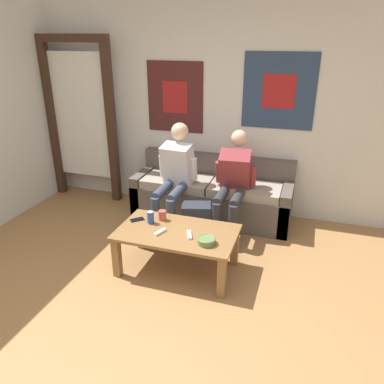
{
  "coord_description": "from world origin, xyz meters",
  "views": [
    {
      "loc": [
        1.05,
        -2.01,
        2.15
      ],
      "look_at": [
        -0.04,
        1.35,
        0.65
      ],
      "focal_mm": 35.0,
      "sensor_mm": 36.0,
      "label": 1
    }
  ],
  "objects_px": {
    "person_seated_adult": "(175,174)",
    "backpack": "(196,224)",
    "pillar_candle": "(162,215)",
    "couch": "(212,196)",
    "person_seated_teen": "(233,181)",
    "ceramic_bowl": "(206,240)",
    "game_controller_near_left": "(160,232)",
    "game_controller_near_right": "(189,235)",
    "cell_phone": "(137,220)",
    "drink_can_blue": "(151,217)",
    "coffee_table": "(177,238)"
  },
  "relations": [
    {
      "from": "person_seated_adult",
      "to": "backpack",
      "type": "relative_size",
      "value": 2.78
    },
    {
      "from": "pillar_candle",
      "to": "couch",
      "type": "bearing_deg",
      "value": 77.74
    },
    {
      "from": "person_seated_adult",
      "to": "backpack",
      "type": "distance_m",
      "value": 0.64
    },
    {
      "from": "person_seated_teen",
      "to": "ceramic_bowl",
      "type": "relative_size",
      "value": 6.91
    },
    {
      "from": "pillar_candle",
      "to": "person_seated_teen",
      "type": "bearing_deg",
      "value": 54.34
    },
    {
      "from": "person_seated_teen",
      "to": "pillar_candle",
      "type": "distance_m",
      "value": 0.95
    },
    {
      "from": "pillar_candle",
      "to": "game_controller_near_left",
      "type": "height_order",
      "value": "pillar_candle"
    },
    {
      "from": "couch",
      "to": "game_controller_near_right",
      "type": "distance_m",
      "value": 1.3
    },
    {
      "from": "couch",
      "to": "cell_phone",
      "type": "distance_m",
      "value": 1.24
    },
    {
      "from": "drink_can_blue",
      "to": "game_controller_near_left",
      "type": "xyz_separation_m",
      "value": [
        0.17,
        -0.16,
        -0.05
      ]
    },
    {
      "from": "couch",
      "to": "drink_can_blue",
      "type": "height_order",
      "value": "couch"
    },
    {
      "from": "couch",
      "to": "pillar_candle",
      "type": "bearing_deg",
      "value": -102.26
    },
    {
      "from": "person_seated_adult",
      "to": "person_seated_teen",
      "type": "xyz_separation_m",
      "value": [
        0.68,
        0.06,
        -0.03
      ]
    },
    {
      "from": "person_seated_teen",
      "to": "backpack",
      "type": "distance_m",
      "value": 0.63
    },
    {
      "from": "backpack",
      "to": "ceramic_bowl",
      "type": "xyz_separation_m",
      "value": [
        0.32,
        -0.73,
        0.25
      ]
    },
    {
      "from": "person_seated_teen",
      "to": "game_controller_near_left",
      "type": "xyz_separation_m",
      "value": [
        -0.46,
        -1.02,
        -0.19
      ]
    },
    {
      "from": "coffee_table",
      "to": "game_controller_near_left",
      "type": "height_order",
      "value": "game_controller_near_left"
    },
    {
      "from": "person_seated_adult",
      "to": "backpack",
      "type": "xyz_separation_m",
      "value": [
        0.35,
        -0.28,
        -0.45
      ]
    },
    {
      "from": "pillar_candle",
      "to": "cell_phone",
      "type": "xyz_separation_m",
      "value": [
        -0.24,
        -0.08,
        -0.04
      ]
    },
    {
      "from": "coffee_table",
      "to": "person_seated_teen",
      "type": "height_order",
      "value": "person_seated_teen"
    },
    {
      "from": "couch",
      "to": "person_seated_teen",
      "type": "relative_size",
      "value": 1.69
    },
    {
      "from": "ceramic_bowl",
      "to": "game_controller_near_right",
      "type": "bearing_deg",
      "value": 155.9
    },
    {
      "from": "person_seated_teen",
      "to": "pillar_candle",
      "type": "xyz_separation_m",
      "value": [
        -0.55,
        -0.76,
        -0.15
      ]
    },
    {
      "from": "ceramic_bowl",
      "to": "pillar_candle",
      "type": "xyz_separation_m",
      "value": [
        -0.55,
        0.31,
        0.02
      ]
    },
    {
      "from": "backpack",
      "to": "person_seated_adult",
      "type": "bearing_deg",
      "value": 141.17
    },
    {
      "from": "couch",
      "to": "game_controller_near_right",
      "type": "bearing_deg",
      "value": -84.23
    },
    {
      "from": "ceramic_bowl",
      "to": "pillar_candle",
      "type": "distance_m",
      "value": 0.63
    },
    {
      "from": "ceramic_bowl",
      "to": "couch",
      "type": "bearing_deg",
      "value": 103.03
    },
    {
      "from": "coffee_table",
      "to": "person_seated_teen",
      "type": "bearing_deg",
      "value": 70.59
    },
    {
      "from": "ceramic_bowl",
      "to": "pillar_candle",
      "type": "height_order",
      "value": "pillar_candle"
    },
    {
      "from": "coffee_table",
      "to": "game_controller_near_right",
      "type": "height_order",
      "value": "game_controller_near_right"
    },
    {
      "from": "person_seated_adult",
      "to": "cell_phone",
      "type": "relative_size",
      "value": 8.41
    },
    {
      "from": "person_seated_adult",
      "to": "person_seated_teen",
      "type": "distance_m",
      "value": 0.68
    },
    {
      "from": "pillar_candle",
      "to": "person_seated_adult",
      "type": "bearing_deg",
      "value": 100.34
    },
    {
      "from": "coffee_table",
      "to": "person_seated_teen",
      "type": "xyz_separation_m",
      "value": [
        0.33,
        0.93,
        0.28
      ]
    },
    {
      "from": "person_seated_adult",
      "to": "game_controller_near_right",
      "type": "height_order",
      "value": "person_seated_adult"
    },
    {
      "from": "ceramic_bowl",
      "to": "cell_phone",
      "type": "bearing_deg",
      "value": 163.96
    },
    {
      "from": "backpack",
      "to": "game_controller_near_right",
      "type": "height_order",
      "value": "game_controller_near_right"
    },
    {
      "from": "couch",
      "to": "drink_can_blue",
      "type": "relative_size",
      "value": 15.64
    },
    {
      "from": "coffee_table",
      "to": "pillar_candle",
      "type": "distance_m",
      "value": 0.3
    },
    {
      "from": "game_controller_near_right",
      "to": "person_seated_teen",
      "type": "bearing_deg",
      "value": 79.29
    },
    {
      "from": "person_seated_adult",
      "to": "ceramic_bowl",
      "type": "relative_size",
      "value": 7.28
    },
    {
      "from": "cell_phone",
      "to": "couch",
      "type": "bearing_deg",
      "value": 67.6
    },
    {
      "from": "pillar_candle",
      "to": "game_controller_near_left",
      "type": "bearing_deg",
      "value": -72.36
    },
    {
      "from": "couch",
      "to": "coffee_table",
      "type": "bearing_deg",
      "value": -90.59
    },
    {
      "from": "person_seated_teen",
      "to": "cell_phone",
      "type": "bearing_deg",
      "value": -132.97
    },
    {
      "from": "backpack",
      "to": "pillar_candle",
      "type": "xyz_separation_m",
      "value": [
        -0.22,
        -0.42,
        0.27
      ]
    },
    {
      "from": "game_controller_near_right",
      "to": "cell_phone",
      "type": "relative_size",
      "value": 1.01
    },
    {
      "from": "coffee_table",
      "to": "cell_phone",
      "type": "height_order",
      "value": "cell_phone"
    },
    {
      "from": "game_controller_near_right",
      "to": "cell_phone",
      "type": "xyz_separation_m",
      "value": [
        -0.6,
        0.14,
        -0.01
      ]
    }
  ]
}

